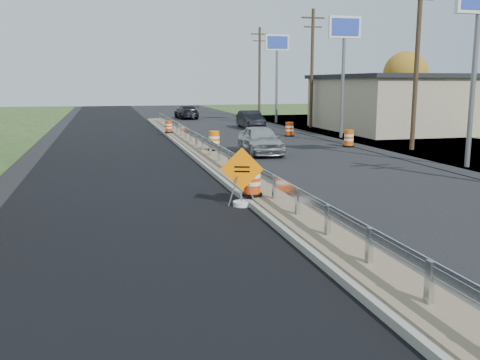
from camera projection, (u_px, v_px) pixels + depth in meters
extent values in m
plane|color=black|center=(256.00, 193.00, 18.09)|extent=(140.00, 140.00, 0.00)
cube|color=black|center=(116.00, 157.00, 26.56)|extent=(7.20, 120.00, 0.01)
cube|color=gray|center=(210.00, 158.00, 25.70)|extent=(1.60, 55.00, 0.18)
cube|color=brown|center=(210.00, 156.00, 25.68)|extent=(1.25, 55.00, 0.05)
cube|color=silver|center=(430.00, 282.00, 8.45)|extent=(0.10, 0.15, 0.70)
cube|color=silver|center=(369.00, 245.00, 10.36)|extent=(0.10, 0.15, 0.70)
cube|color=silver|center=(328.00, 220.00, 12.27)|extent=(0.10, 0.15, 0.70)
cube|color=silver|center=(298.00, 201.00, 14.17)|extent=(0.10, 0.15, 0.70)
cube|color=silver|center=(274.00, 187.00, 16.08)|extent=(0.10, 0.15, 0.70)
cube|color=silver|center=(256.00, 176.00, 17.99)|extent=(0.10, 0.15, 0.70)
cube|color=silver|center=(241.00, 167.00, 19.89)|extent=(0.10, 0.15, 0.70)
cube|color=silver|center=(229.00, 160.00, 21.80)|extent=(0.10, 0.15, 0.70)
cube|color=silver|center=(219.00, 153.00, 23.71)|extent=(0.10, 0.15, 0.70)
cube|color=silver|center=(210.00, 148.00, 25.61)|extent=(0.10, 0.15, 0.70)
cube|color=silver|center=(203.00, 143.00, 27.52)|extent=(0.10, 0.15, 0.70)
cube|color=silver|center=(196.00, 140.00, 29.43)|extent=(0.10, 0.15, 0.70)
cube|color=silver|center=(191.00, 136.00, 31.33)|extent=(0.10, 0.15, 0.70)
cube|color=silver|center=(186.00, 133.00, 33.24)|extent=(0.10, 0.15, 0.70)
cube|color=silver|center=(181.00, 130.00, 35.15)|extent=(0.10, 0.15, 0.70)
cube|color=silver|center=(177.00, 128.00, 37.05)|extent=(0.10, 0.15, 0.70)
cube|color=silver|center=(173.00, 125.00, 38.96)|extent=(0.10, 0.15, 0.70)
cube|color=silver|center=(170.00, 123.00, 40.87)|extent=(0.10, 0.15, 0.70)
cube|color=silver|center=(167.00, 122.00, 42.77)|extent=(0.10, 0.15, 0.70)
cube|color=silver|center=(164.00, 120.00, 44.68)|extent=(0.10, 0.15, 0.70)
cube|color=silver|center=(162.00, 118.00, 46.59)|extent=(0.10, 0.15, 0.70)
cube|color=silver|center=(159.00, 117.00, 48.49)|extent=(0.10, 0.15, 0.70)
cube|color=silver|center=(206.00, 142.00, 26.53)|extent=(0.04, 46.00, 0.34)
cube|color=silver|center=(206.00, 143.00, 26.55)|extent=(0.06, 46.00, 0.03)
cube|color=silver|center=(206.00, 140.00, 26.52)|extent=(0.06, 46.00, 0.03)
cube|color=tan|center=(443.00, 104.00, 41.88)|extent=(18.00, 12.00, 4.00)
cube|color=black|center=(445.00, 77.00, 41.50)|extent=(18.50, 12.50, 0.30)
cube|color=black|center=(338.00, 111.00, 39.79)|extent=(0.08, 7.20, 2.20)
cylinder|color=slate|center=(473.00, 89.00, 22.88)|extent=(0.22, 0.22, 6.80)
cylinder|color=slate|center=(343.00, 87.00, 35.27)|extent=(0.22, 0.22, 6.80)
cube|color=white|center=(345.00, 27.00, 34.59)|extent=(2.20, 0.25, 1.40)
cube|color=#263FB2|center=(345.00, 27.00, 34.59)|extent=(1.90, 0.30, 1.10)
cylinder|color=slate|center=(277.00, 85.00, 48.62)|extent=(0.22, 0.22, 6.80)
cube|color=white|center=(277.00, 42.00, 47.93)|extent=(2.20, 0.25, 1.40)
cube|color=#263FB2|center=(277.00, 42.00, 47.93)|extent=(1.90, 0.30, 1.10)
cylinder|color=#473523|center=(417.00, 63.00, 28.61)|extent=(0.26, 0.26, 9.40)
cylinder|color=#473523|center=(312.00, 69.00, 42.91)|extent=(0.26, 0.26, 9.40)
cube|color=#473523|center=(313.00, 18.00, 42.18)|extent=(1.90, 0.12, 0.12)
cube|color=#473523|center=(313.00, 27.00, 42.31)|extent=(1.50, 0.10, 0.10)
cylinder|color=#473523|center=(259.00, 73.00, 57.21)|extent=(0.26, 0.26, 9.40)
cube|color=#473523|center=(260.00, 34.00, 56.48)|extent=(1.90, 0.12, 0.12)
cube|color=#473523|center=(260.00, 41.00, 56.61)|extent=(1.50, 0.10, 0.10)
cylinder|color=#473523|center=(404.00, 103.00, 56.52)|extent=(0.36, 0.36, 3.08)
sphere|color=#A67723|center=(406.00, 74.00, 55.98)|extent=(4.62, 4.62, 4.62)
cylinder|color=white|center=(242.00, 204.00, 16.12)|extent=(0.54, 0.54, 0.15)
cube|color=slate|center=(233.00, 191.00, 15.98)|extent=(0.32, 0.14, 0.94)
cube|color=slate|center=(251.00, 190.00, 16.11)|extent=(0.32, 0.14, 0.94)
cube|color=slate|center=(241.00, 190.00, 16.09)|extent=(0.11, 0.24, 0.95)
cube|color=orange|center=(242.00, 169.00, 15.93)|extent=(1.24, 0.44, 1.30)
cube|color=black|center=(242.00, 167.00, 15.89)|extent=(0.44, 0.15, 0.05)
cube|color=black|center=(242.00, 171.00, 15.92)|extent=(0.44, 0.15, 0.05)
cylinder|color=black|center=(252.00, 194.00, 16.52)|extent=(0.64, 0.64, 0.09)
cylinder|color=#E14109|center=(252.00, 180.00, 16.44)|extent=(0.51, 0.51, 0.90)
cylinder|color=white|center=(252.00, 175.00, 16.41)|extent=(0.53, 0.53, 0.12)
cylinder|color=white|center=(252.00, 183.00, 16.46)|extent=(0.53, 0.53, 0.12)
cylinder|color=black|center=(214.00, 150.00, 27.50)|extent=(0.68, 0.68, 0.09)
cylinder|color=orange|center=(214.00, 140.00, 27.41)|extent=(0.54, 0.54, 0.95)
cylinder|color=white|center=(214.00, 137.00, 27.38)|extent=(0.56, 0.56, 0.12)
cylinder|color=white|center=(214.00, 142.00, 27.43)|extent=(0.56, 0.56, 0.12)
cylinder|color=black|center=(169.00, 132.00, 37.15)|extent=(0.56, 0.56, 0.07)
cylinder|color=red|center=(169.00, 126.00, 37.07)|extent=(0.45, 0.45, 0.78)
cylinder|color=white|center=(169.00, 125.00, 37.05)|extent=(0.46, 0.46, 0.10)
cylinder|color=white|center=(169.00, 128.00, 37.09)|extent=(0.46, 0.46, 0.10)
cylinder|color=black|center=(349.00, 146.00, 30.94)|extent=(0.67, 0.67, 0.09)
cylinder|color=#EC5209|center=(349.00, 138.00, 30.86)|extent=(0.53, 0.53, 0.94)
cylinder|color=white|center=(349.00, 135.00, 30.83)|extent=(0.55, 0.55, 0.12)
cylinder|color=white|center=(349.00, 140.00, 30.87)|extent=(0.55, 0.55, 0.12)
cylinder|color=black|center=(289.00, 136.00, 36.95)|extent=(0.67, 0.67, 0.09)
cylinder|color=#E63909|center=(289.00, 129.00, 36.87)|extent=(0.53, 0.53, 0.94)
cylinder|color=white|center=(289.00, 127.00, 36.84)|extent=(0.55, 0.55, 0.12)
cylinder|color=white|center=(289.00, 130.00, 36.88)|extent=(0.55, 0.55, 0.12)
cylinder|color=black|center=(251.00, 120.00, 52.65)|extent=(0.60, 0.60, 0.08)
cylinder|color=orange|center=(251.00, 115.00, 52.57)|extent=(0.48, 0.48, 0.84)
cylinder|color=white|center=(251.00, 114.00, 52.55)|extent=(0.49, 0.49, 0.11)
cylinder|color=white|center=(251.00, 116.00, 52.59)|extent=(0.49, 0.49, 0.11)
imported|color=#B2B3B7|center=(260.00, 140.00, 27.78)|extent=(1.87, 4.38, 1.48)
imported|color=black|center=(251.00, 119.00, 43.26)|extent=(1.66, 4.40, 1.43)
imported|color=black|center=(186.00, 112.00, 54.63)|extent=(2.12, 4.75, 1.35)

